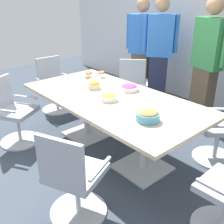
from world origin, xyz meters
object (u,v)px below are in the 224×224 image
Objects in this scene: conference_table at (112,107)px; snack_bowl_candy_mix at (129,88)px; snack_bowl_cookies at (148,115)px; office_chair_4 at (73,181)px; office_chair_1 at (131,91)px; person_standing_1 at (159,51)px; office_chair_2 at (54,87)px; office_chair_0 at (223,130)px; person_standing_0 at (141,49)px; snack_bowl_chips_orange at (94,85)px; snack_bowl_chips_yellow at (109,97)px; person_standing_2 at (207,62)px; office_chair_3 at (13,115)px; donut_platter at (95,75)px.

conference_table is 0.37m from snack_bowl_candy_mix.
office_chair_4 is at bearing -94.95° from snack_bowl_cookies.
person_standing_1 is at bearing -128.69° from office_chair_1.
conference_table is 1.71m from office_chair_2.
office_chair_0 and office_chair_1 have the same top height.
person_standing_0 is at bearing -36.80° from person_standing_1.
snack_bowl_chips_orange is (1.29, -0.11, 0.39)m from office_chair_2.
snack_bowl_chips_yellow is (-0.59, 0.92, 0.38)m from office_chair_4.
snack_bowl_chips_yellow is (-0.99, -0.97, 0.38)m from office_chair_0.
person_standing_1 is at bearing 112.22° from conference_table.
snack_bowl_candy_mix is (1.08, -1.37, -0.17)m from person_standing_0.
person_standing_0 reaches higher than snack_bowl_candy_mix.
person_standing_2 is 1.71m from snack_bowl_chips_orange.
snack_bowl_chips_yellow is at bearing 102.08° from person_standing_0.
office_chair_3 is 5.35× the size of snack_bowl_chips_orange.
office_chair_4 is 4.40× the size of snack_bowl_chips_yellow.
office_chair_2 is (-1.03, -0.87, 0.00)m from office_chair_1.
donut_platter is at bearing 31.83° from office_chair_1.
snack_bowl_cookies is 1.42× the size of snack_bowl_chips_orange.
snack_bowl_cookies is at bearing 115.53° from person_standing_2.
office_chair_1 is 1.00× the size of office_chair_3.
office_chair_0 and office_chair_3 have the same top height.
snack_bowl_candy_mix is (-0.68, 1.35, 0.38)m from office_chair_4.
person_standing_2 reaches higher than donut_platter.
office_chair_4 reaches higher than snack_bowl_chips_yellow.
office_chair_0 is 1.71m from office_chair_1.
conference_table is 14.12× the size of snack_bowl_chips_orange.
office_chair_1 is 1.00× the size of office_chair_4.
person_standing_2 is (1.01, -0.14, 0.01)m from person_standing_1.
person_standing_0 is (0.57, 1.56, 0.56)m from office_chair_2.
person_standing_2 is at bearing 126.95° from office_chair_2.
snack_bowl_cookies is (0.42, -1.74, -0.18)m from person_standing_2.
office_chair_0 is at bearing 72.56° from snack_bowl_cookies.
conference_table is at bearing 167.52° from snack_bowl_cookies.
office_chair_3 is 1.00× the size of office_chair_4.
donut_platter is (-0.81, 0.06, -0.02)m from snack_bowl_candy_mix.
person_standing_1 reaches higher than person_standing_0.
person_standing_2 is at bearing 74.69° from snack_bowl_candy_mix.
snack_bowl_chips_orange reaches higher than conference_table.
conference_table is 2.64× the size of office_chair_1.
donut_platter is at bearing 113.02° from office_chair_4.
person_standing_0 reaches higher than office_chair_0.
office_chair_4 is 2.69m from person_standing_2.
snack_bowl_cookies is at bearing 97.85° from office_chair_1.
office_chair_4 is at bearing 80.89° from office_chair_1.
snack_bowl_cookies is (0.72, -0.16, 0.18)m from conference_table.
office_chair_1 is 0.48× the size of person_standing_2.
person_standing_1 is at bearing 100.24° from snack_bowl_chips_orange.
office_chair_1 is 5.35× the size of snack_bowl_chips_orange.
donut_platter is (-0.14, -1.33, -0.22)m from person_standing_1.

